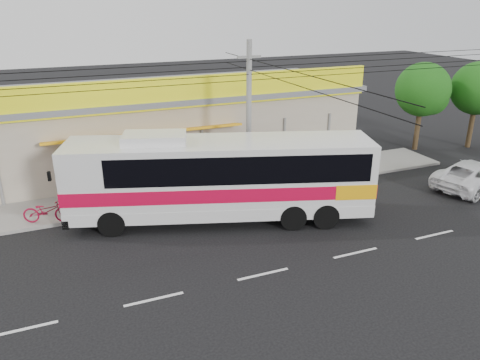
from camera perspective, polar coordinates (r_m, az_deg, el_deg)
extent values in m
plane|color=black|center=(19.27, -0.34, -7.72)|extent=(120.00, 120.00, 0.00)
cube|color=gray|center=(24.37, -5.64, -1.22)|extent=(30.00, 3.20, 0.15)
cube|color=#A79C87|center=(28.89, -9.07, 6.43)|extent=(22.00, 8.00, 4.20)
cube|color=slate|center=(28.41, -9.34, 10.82)|extent=(22.60, 8.60, 0.30)
cube|color=#FEFF16|center=(24.38, -7.09, 10.57)|extent=(22.00, 0.24, 1.60)
cube|color=red|center=(23.91, -11.76, 10.09)|extent=(9.00, 0.10, 1.20)
cube|color=#157B37|center=(26.79, 6.70, 11.53)|extent=(2.40, 0.10, 1.10)
cube|color=navy|center=(28.18, 11.63, 11.72)|extent=(2.20, 0.10, 1.10)
cube|color=#EFA30D|center=(24.19, -11.35, 5.61)|extent=(10.00, 1.20, 0.37)
cube|color=silver|center=(20.48, -2.43, 0.47)|extent=(13.35, 6.67, 3.18)
cube|color=red|center=(20.62, -2.42, -0.53)|extent=(13.40, 6.72, 0.60)
cube|color=#ECA20C|center=(21.55, 12.90, -0.09)|extent=(2.53, 3.20, 0.66)
cube|color=black|center=(20.27, -0.30, 2.41)|extent=(11.28, 6.03, 1.21)
cube|color=black|center=(21.14, -20.32, 1.22)|extent=(0.91, 2.35, 1.64)
cube|color=silver|center=(20.03, -10.40, 5.04)|extent=(2.98, 2.27, 0.39)
cylinder|color=black|center=(20.33, -15.36, -5.12)|extent=(1.19, 0.69, 1.14)
cylinder|color=black|center=(22.54, -14.27, -2.35)|extent=(1.19, 0.69, 1.14)
cylinder|color=black|center=(20.57, 10.41, -4.36)|extent=(1.19, 0.69, 1.14)
cylinder|color=black|center=(22.76, 8.89, -1.70)|extent=(1.19, 0.69, 1.14)
imported|color=maroon|center=(22.11, -22.51, -3.50)|extent=(2.18, 1.35, 1.08)
imported|color=black|center=(22.40, -18.82, -2.86)|extent=(1.64, 0.78, 0.95)
imported|color=silver|center=(27.43, 26.56, 0.58)|extent=(5.62, 3.72, 1.44)
cylinder|color=slate|center=(22.32, 1.07, 6.94)|extent=(0.25, 0.25, 7.66)
cube|color=slate|center=(21.78, 1.13, 14.78)|extent=(1.15, 0.11, 0.11)
cylinder|color=#352615|center=(32.95, 20.81, 5.94)|extent=(0.32, 0.32, 2.88)
sphere|color=#164D10|center=(32.45, 21.39, 10.24)|extent=(3.43, 3.43, 3.43)
sphere|color=#164D10|center=(32.72, 22.29, 9.23)|extent=(2.16, 2.16, 2.16)
cylinder|color=#352615|center=(34.89, 26.33, 5.90)|extent=(0.32, 0.32, 2.88)
sphere|color=#164D10|center=(34.41, 27.01, 9.93)|extent=(3.41, 3.41, 3.41)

